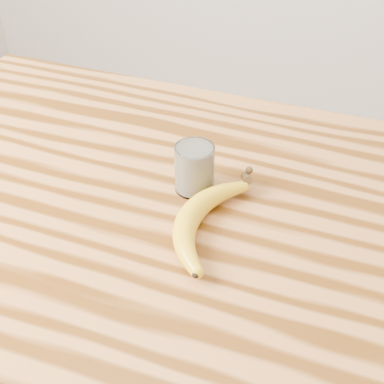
% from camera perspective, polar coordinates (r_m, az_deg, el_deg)
% --- Properties ---
extents(table, '(1.20, 0.80, 0.90)m').
position_cam_1_polar(table, '(1.01, -3.93, -5.90)').
color(table, '#B67239').
rests_on(table, ground).
extents(smoothie_glass, '(0.07, 0.07, 0.09)m').
position_cam_1_polar(smoothie_glass, '(0.91, 0.26, 2.57)').
color(smoothie_glass, white).
rests_on(smoothie_glass, table).
extents(banana, '(0.12, 0.32, 0.04)m').
position_cam_1_polar(banana, '(0.85, -0.28, -2.61)').
color(banana, gold).
rests_on(banana, table).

